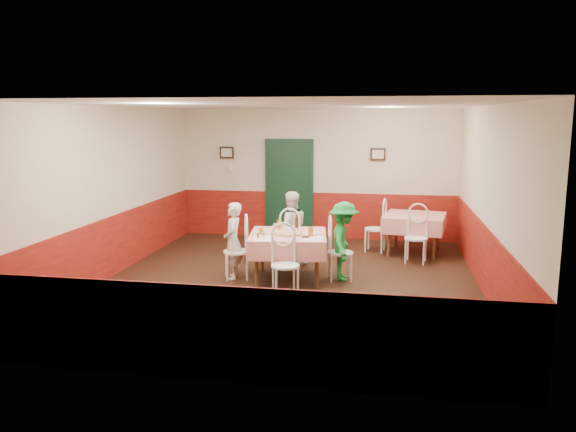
% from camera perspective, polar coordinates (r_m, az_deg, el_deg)
% --- Properties ---
extents(floor, '(7.00, 7.00, 0.00)m').
position_cam_1_polar(floor, '(9.07, 0.11, -6.78)').
color(floor, black).
rests_on(floor, ground).
extents(ceiling, '(7.00, 7.00, 0.00)m').
position_cam_1_polar(ceiling, '(8.69, 0.11, 11.20)').
color(ceiling, white).
rests_on(ceiling, back_wall).
extents(back_wall, '(6.00, 0.10, 2.80)m').
position_cam_1_polar(back_wall, '(12.21, 2.94, 4.26)').
color(back_wall, beige).
rests_on(back_wall, ground).
extents(front_wall, '(6.00, 0.10, 2.80)m').
position_cam_1_polar(front_wall, '(5.41, -6.27, -3.07)').
color(front_wall, beige).
rests_on(front_wall, ground).
extents(left_wall, '(0.10, 7.00, 2.80)m').
position_cam_1_polar(left_wall, '(9.74, -17.57, 2.35)').
color(left_wall, beige).
rests_on(left_wall, ground).
extents(right_wall, '(0.10, 7.00, 2.80)m').
position_cam_1_polar(right_wall, '(8.77, 19.80, 1.42)').
color(right_wall, beige).
rests_on(right_wall, ground).
extents(wainscot_back, '(6.00, 0.03, 1.00)m').
position_cam_1_polar(wainscot_back, '(12.32, 2.89, 0.08)').
color(wainscot_back, maroon).
rests_on(wainscot_back, ground).
extents(wainscot_front, '(6.00, 0.03, 1.00)m').
position_cam_1_polar(wainscot_front, '(5.70, -6.06, -11.90)').
color(wainscot_front, maroon).
rests_on(wainscot_front, ground).
extents(wainscot_left, '(0.03, 7.00, 1.00)m').
position_cam_1_polar(wainscot_left, '(9.89, -17.22, -2.83)').
color(wainscot_left, maroon).
rests_on(wainscot_left, ground).
extents(wainscot_right, '(0.03, 7.00, 1.00)m').
position_cam_1_polar(wainscot_right, '(8.94, 19.37, -4.28)').
color(wainscot_right, maroon).
rests_on(wainscot_right, ground).
extents(door, '(0.96, 0.06, 2.10)m').
position_cam_1_polar(door, '(12.29, 0.12, 2.67)').
color(door, black).
rests_on(door, ground).
extents(picture_left, '(0.32, 0.03, 0.26)m').
position_cam_1_polar(picture_left, '(12.53, -6.24, 6.42)').
color(picture_left, black).
rests_on(picture_left, back_wall).
extents(picture_right, '(0.32, 0.03, 0.26)m').
position_cam_1_polar(picture_right, '(12.03, 9.12, 6.21)').
color(picture_right, black).
rests_on(picture_right, back_wall).
extents(thermostat, '(0.10, 0.03, 0.10)m').
position_cam_1_polar(thermostat, '(12.53, -5.77, 4.83)').
color(thermostat, white).
rests_on(thermostat, back_wall).
extents(main_table, '(1.37, 1.37, 0.77)m').
position_cam_1_polar(main_table, '(9.17, 0.00, -4.15)').
color(main_table, red).
rests_on(main_table, ground).
extents(second_table, '(1.29, 1.29, 0.77)m').
position_cam_1_polar(second_table, '(11.19, 12.69, -1.81)').
color(second_table, red).
rests_on(second_table, ground).
extents(chair_left, '(0.54, 0.54, 0.90)m').
position_cam_1_polar(chair_left, '(9.23, -5.29, -3.63)').
color(chair_left, white).
rests_on(chair_left, ground).
extents(chair_right, '(0.49, 0.49, 0.90)m').
position_cam_1_polar(chair_right, '(9.16, 5.33, -3.74)').
color(chair_right, white).
rests_on(chair_right, ground).
extents(chair_far, '(0.46, 0.46, 0.90)m').
position_cam_1_polar(chair_far, '(9.98, 0.23, -2.55)').
color(chair_far, white).
rests_on(chair_far, ground).
extents(chair_near, '(0.54, 0.54, 0.90)m').
position_cam_1_polar(chair_near, '(8.33, -0.28, -5.08)').
color(chair_near, white).
rests_on(chair_near, ground).
extents(chair_second_a, '(0.48, 0.48, 0.90)m').
position_cam_1_polar(chair_second_a, '(11.16, 8.86, -1.32)').
color(chair_second_a, white).
rests_on(chair_second_a, ground).
extents(chair_second_b, '(0.48, 0.48, 0.90)m').
position_cam_1_polar(chair_second_b, '(10.44, 12.89, -2.24)').
color(chair_second_b, white).
rests_on(chair_second_b, ground).
extents(pizza, '(0.50, 0.50, 0.03)m').
position_cam_1_polar(pizza, '(9.03, 0.05, -1.78)').
color(pizza, '#B74723').
rests_on(pizza, main_table).
extents(plate_left, '(0.28, 0.28, 0.01)m').
position_cam_1_polar(plate_left, '(9.12, -2.66, -1.73)').
color(plate_left, white).
rests_on(plate_left, main_table).
extents(plate_right, '(0.28, 0.28, 0.01)m').
position_cam_1_polar(plate_right, '(9.10, 2.58, -1.75)').
color(plate_right, white).
rests_on(plate_right, main_table).
extents(plate_far, '(0.28, 0.28, 0.01)m').
position_cam_1_polar(plate_far, '(9.50, 0.27, -1.24)').
color(plate_far, white).
rests_on(plate_far, main_table).
extents(glass_a, '(0.08, 0.08, 0.13)m').
position_cam_1_polar(glass_a, '(8.88, -2.75, -1.65)').
color(glass_a, '#BF7219').
rests_on(glass_a, main_table).
extents(glass_b, '(0.09, 0.09, 0.15)m').
position_cam_1_polar(glass_b, '(8.88, 2.29, -1.60)').
color(glass_b, '#BF7219').
rests_on(glass_b, main_table).
extents(glass_c, '(0.09, 0.09, 0.15)m').
position_cam_1_polar(glass_c, '(9.46, -0.89, -0.88)').
color(glass_c, '#BF7219').
rests_on(glass_c, main_table).
extents(beer_bottle, '(0.07, 0.07, 0.22)m').
position_cam_1_polar(beer_bottle, '(9.48, 0.89, -0.63)').
color(beer_bottle, '#381C0A').
rests_on(beer_bottle, main_table).
extents(shaker_a, '(0.04, 0.04, 0.09)m').
position_cam_1_polar(shaker_a, '(8.72, -2.86, -2.01)').
color(shaker_a, silver).
rests_on(shaker_a, main_table).
extents(shaker_b, '(0.04, 0.04, 0.09)m').
position_cam_1_polar(shaker_b, '(8.67, -2.46, -2.08)').
color(shaker_b, silver).
rests_on(shaker_b, main_table).
extents(shaker_c, '(0.04, 0.04, 0.09)m').
position_cam_1_polar(shaker_c, '(8.76, -3.06, -1.96)').
color(shaker_c, '#B23319').
rests_on(shaker_c, main_table).
extents(menu_left, '(0.39, 0.46, 0.00)m').
position_cam_1_polar(menu_left, '(8.71, -2.57, -2.32)').
color(menu_left, white).
rests_on(menu_left, main_table).
extents(menu_right, '(0.33, 0.42, 0.00)m').
position_cam_1_polar(menu_right, '(8.70, 2.47, -2.34)').
color(menu_right, white).
rests_on(menu_right, main_table).
extents(wallet, '(0.12, 0.10, 0.02)m').
position_cam_1_polar(wallet, '(8.79, 1.80, -2.13)').
color(wallet, black).
rests_on(wallet, main_table).
extents(diner_left, '(0.38, 0.51, 1.26)m').
position_cam_1_polar(diner_left, '(9.20, -5.61, -2.53)').
color(diner_left, gray).
rests_on(diner_left, ground).
extents(diner_far, '(0.79, 0.71, 1.33)m').
position_cam_1_polar(diner_far, '(9.99, 0.24, -1.28)').
color(diner_far, gray).
rests_on(diner_far, ground).
extents(diner_right, '(0.51, 0.85, 1.29)m').
position_cam_1_polar(diner_right, '(9.12, 5.67, -2.56)').
color(diner_right, gray).
rests_on(diner_right, ground).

